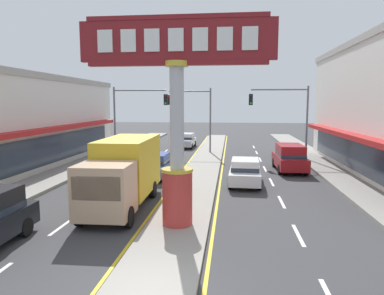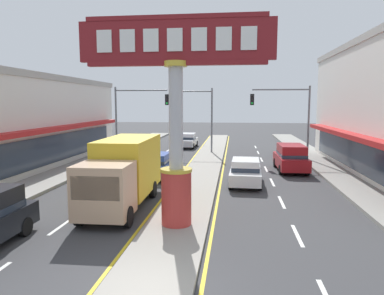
% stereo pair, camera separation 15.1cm
% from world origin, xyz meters
% --- Properties ---
extents(median_strip, '(2.44, 52.00, 0.14)m').
position_xyz_m(median_strip, '(0.00, 18.00, 0.07)').
color(median_strip, gray).
rests_on(median_strip, ground).
extents(sidewalk_left, '(2.74, 60.00, 0.18)m').
position_xyz_m(sidewalk_left, '(-9.19, 16.00, 0.09)').
color(sidewalk_left, gray).
rests_on(sidewalk_left, ground).
extents(sidewalk_right, '(2.74, 60.00, 0.18)m').
position_xyz_m(sidewalk_right, '(9.19, 16.00, 0.09)').
color(sidewalk_right, gray).
rests_on(sidewalk_right, ground).
extents(lane_markings, '(9.18, 52.00, 0.01)m').
position_xyz_m(lane_markings, '(0.00, 16.65, 0.00)').
color(lane_markings, silver).
rests_on(lane_markings, ground).
extents(district_sign, '(7.24, 1.21, 7.81)m').
position_xyz_m(district_sign, '(0.00, 5.10, 4.37)').
color(district_sign, '#B7332D').
rests_on(district_sign, median_strip).
extents(storefront_left, '(8.40, 22.04, 6.89)m').
position_xyz_m(storefront_left, '(-14.58, 17.94, 3.44)').
color(storefront_left, silver).
rests_on(storefront_left, ground).
extents(traffic_light_left_side, '(4.86, 0.46, 6.20)m').
position_xyz_m(traffic_light_left_side, '(-6.46, 22.27, 4.25)').
color(traffic_light_left_side, slate).
rests_on(traffic_light_left_side, ground).
extents(traffic_light_right_side, '(4.86, 0.46, 6.20)m').
position_xyz_m(traffic_light_right_side, '(6.46, 21.97, 4.25)').
color(traffic_light_right_side, slate).
rests_on(traffic_light_right_side, ground).
extents(traffic_light_median_far, '(4.20, 0.46, 6.20)m').
position_xyz_m(traffic_light_median_far, '(-1.46, 25.52, 4.19)').
color(traffic_light_median_far, slate).
rests_on(traffic_light_median_far, ground).
extents(suv_near_right_lane, '(2.03, 4.63, 1.90)m').
position_xyz_m(suv_near_right_lane, '(6.17, 17.36, 0.98)').
color(suv_near_right_lane, maroon).
rests_on(suv_near_right_lane, ground).
extents(sedan_far_right_lane, '(1.94, 4.35, 1.53)m').
position_xyz_m(sedan_far_right_lane, '(-2.87, 29.97, 0.79)').
color(sedan_far_right_lane, silver).
rests_on(sedan_far_right_lane, ground).
extents(sedan_near_left_lane, '(1.95, 4.36, 1.53)m').
position_xyz_m(sedan_near_left_lane, '(-2.87, 14.32, 0.79)').
color(sedan_near_left_lane, navy).
rests_on(sedan_near_left_lane, ground).
extents(box_truck_mid_left_lane, '(2.33, 6.94, 3.12)m').
position_xyz_m(box_truck_mid_left_lane, '(-2.90, 7.69, 1.69)').
color(box_truck_mid_left_lane, tan).
rests_on(box_truck_mid_left_lane, ground).
extents(sedan_far_left_oncoming, '(1.97, 4.37, 1.53)m').
position_xyz_m(sedan_far_left_oncoming, '(2.87, 12.81, 0.79)').
color(sedan_far_left_oncoming, white).
rests_on(sedan_far_left_oncoming, ground).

